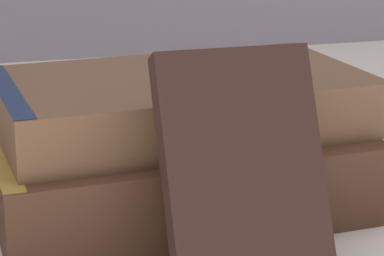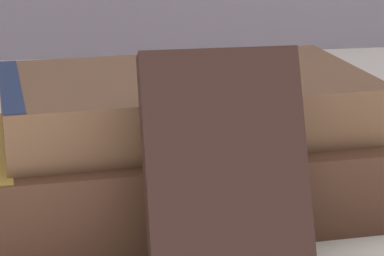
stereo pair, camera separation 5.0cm
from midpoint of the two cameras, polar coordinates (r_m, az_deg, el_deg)
ground_plane at (r=0.48m, az=-8.73°, el=-7.19°), size 3.00×3.00×0.00m
book_flat_bottom at (r=0.50m, az=-4.48°, el=-3.17°), size 0.23×0.15×0.05m
book_flat_top at (r=0.50m, az=-4.24°, el=1.79°), size 0.23×0.15×0.04m
book_leaning_front at (r=0.40m, az=0.18°, el=-3.71°), size 0.08×0.07×0.12m
pocket_watch at (r=0.50m, az=0.61°, el=4.24°), size 0.05×0.05×0.01m
reading_glasses at (r=0.67m, az=-9.80°, el=-0.13°), size 0.12×0.07×0.00m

